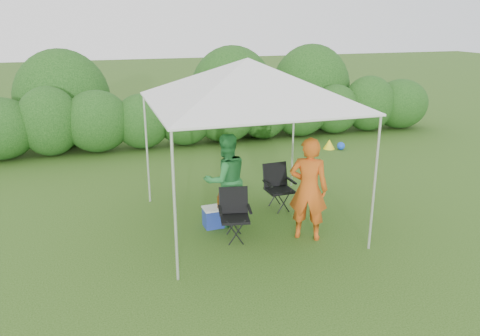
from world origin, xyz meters
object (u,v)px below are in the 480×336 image
object	(u,v)px
woman	(226,180)
chair_right	(278,183)
man	(308,189)
canopy	(248,81)
chair_left	(234,211)
cooler	(215,217)

from	to	relation	value
woman	chair_right	bearing A→B (deg)	-167.79
chair_right	man	size ratio (longest dim) A/B	0.50
canopy	man	bearing A→B (deg)	-49.09
canopy	chair_left	distance (m)	2.09
canopy	cooler	world-z (taller)	canopy
chair_right	woman	world-z (taller)	woman
man	cooler	size ratio (longest dim) A/B	3.94
man	canopy	bearing A→B (deg)	-17.02
canopy	woman	bearing A→B (deg)	169.84
chair_left	man	distance (m)	1.23
chair_right	man	xyz separation A→B (m)	(-0.02, -1.32, 0.37)
cooler	man	bearing A→B (deg)	-36.49
woman	cooler	bearing A→B (deg)	4.85
chair_left	cooler	distance (m)	0.62
canopy	woman	world-z (taller)	canopy
chair_left	canopy	bearing A→B (deg)	63.30
canopy	woman	distance (m)	1.70
chair_right	chair_left	distance (m)	1.49
canopy	man	distance (m)	1.97
chair_right	man	world-z (taller)	man
canopy	chair_left	xyz separation A→B (m)	(-0.38, -0.49, -1.99)
canopy	chair_right	world-z (taller)	canopy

